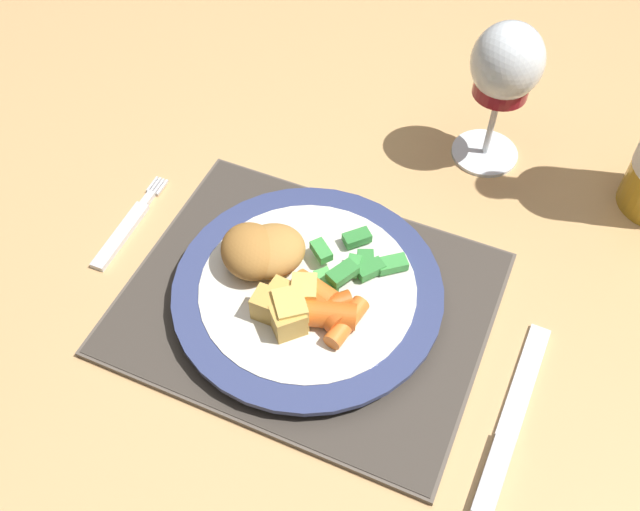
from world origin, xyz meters
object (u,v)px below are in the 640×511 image
dinner_plate (308,292)px  table_knife (508,432)px  wine_glass (505,69)px  fork (126,228)px  dining_table (405,230)px

dinner_plate → table_knife: 0.21m
table_knife → wine_glass: size_ratio=1.14×
fork → wine_glass: 0.41m
dining_table → dinner_plate: 0.21m
dinner_plate → fork: dinner_plate is taller
dining_table → wine_glass: bearing=51.9°
dinner_plate → fork: (-0.20, 0.01, -0.01)m
fork → table_knife: (0.41, -0.06, 0.00)m
dining_table → fork: (-0.24, -0.18, 0.08)m
table_knife → fork: bearing=171.6°
dinner_plate → table_knife: (0.20, -0.05, -0.01)m
dinner_plate → wine_glass: (0.10, 0.26, 0.10)m
wine_glass → dinner_plate: bearing=-110.8°
dining_table → dinner_plate: bearing=-102.2°
dining_table → wine_glass: size_ratio=9.19×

